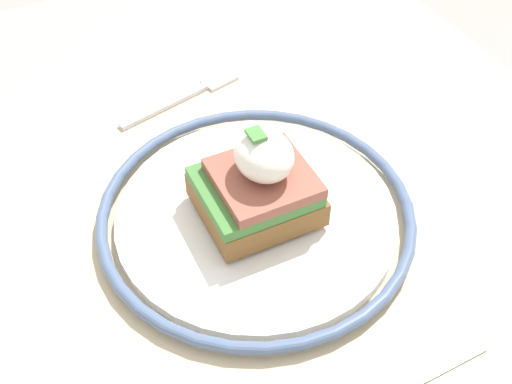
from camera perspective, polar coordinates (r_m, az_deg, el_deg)
dining_table at (r=0.63m, az=0.58°, el=-12.40°), size 0.95×0.70×0.72m
plate at (r=0.54m, az=-0.00°, el=-1.99°), size 0.27×0.27×0.02m
sandwich at (r=0.51m, az=0.21°, el=0.67°), size 0.08×0.09×0.08m
fork at (r=0.67m, az=-6.25°, el=8.52°), size 0.05×0.14×0.00m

